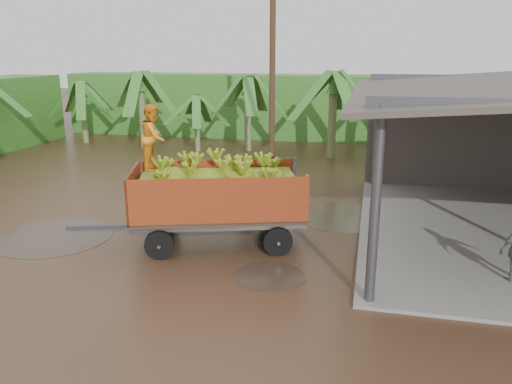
# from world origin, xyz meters

# --- Properties ---
(ground) EXTENTS (100.00, 100.00, 0.00)m
(ground) POSITION_xyz_m (0.00, 0.00, 0.00)
(ground) COLOR black
(ground) RESTS_ON ground
(hedge_north) EXTENTS (22.00, 3.00, 3.60)m
(hedge_north) POSITION_xyz_m (-2.00, 16.00, 1.80)
(hedge_north) COLOR #2D661E
(hedge_north) RESTS_ON ground
(banana_trailer) EXTENTS (6.11, 3.32, 3.65)m
(banana_trailer) POSITION_xyz_m (1.36, -1.25, 1.33)
(banana_trailer) COLOR #C4431C
(banana_trailer) RESTS_ON ground
(man_blue) EXTENTS (0.70, 0.59, 1.64)m
(man_blue) POSITION_xyz_m (1.50, 1.33, 0.82)
(man_blue) COLOR #7EA3E5
(man_blue) RESTS_ON ground
(utility_pole) EXTENTS (1.20, 0.24, 8.32)m
(utility_pole) POSITION_xyz_m (1.16, 6.96, 4.22)
(utility_pole) COLOR #47301E
(utility_pole) RESTS_ON ground
(banana_plants) EXTENTS (24.89, 19.77, 4.11)m
(banana_plants) POSITION_xyz_m (-5.10, 6.95, 1.84)
(banana_plants) COLOR #2D661E
(banana_plants) RESTS_ON ground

